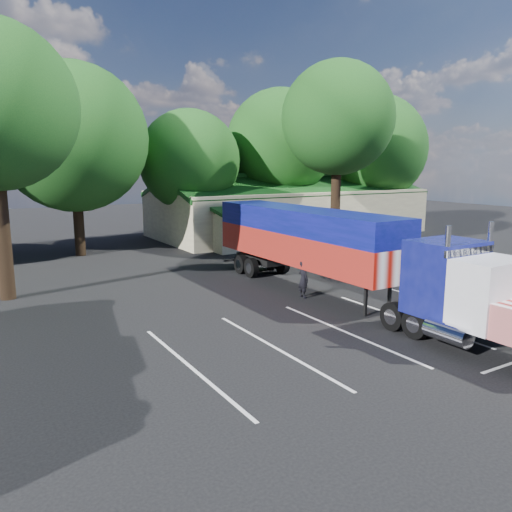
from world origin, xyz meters
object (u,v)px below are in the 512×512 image
semi_truck (337,249)px  bicycle (338,271)px  woman (303,279)px  silver_sedan (294,237)px

semi_truck → bicycle: bearing=48.4°
woman → bicycle: bearing=-58.9°
semi_truck → woman: (-1.15, 1.06, -1.53)m
woman → bicycle: size_ratio=0.95×
silver_sedan → woman: bearing=133.4°
woman → silver_sedan: bearing=-30.5°
semi_truck → silver_sedan: (7.68, 14.21, -1.76)m
bicycle → silver_sedan: silver_sedan is taller
woman → bicycle: 4.42m
bicycle → woman: bearing=-150.5°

